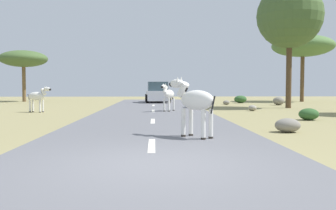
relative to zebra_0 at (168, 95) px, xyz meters
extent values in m
plane|color=#8E8456|center=(-0.79, -13.83, -0.96)|extent=(90.00, 90.00, 0.00)
cube|color=slate|center=(-0.83, -13.83, -0.94)|extent=(6.00, 64.00, 0.05)
cube|color=silver|center=(-0.83, -11.83, -0.91)|extent=(0.16, 2.00, 0.01)
cube|color=silver|center=(-0.83, -5.83, -0.91)|extent=(0.16, 2.00, 0.01)
cube|color=silver|center=(-0.83, 0.17, -0.91)|extent=(0.16, 2.00, 0.01)
cube|color=silver|center=(-0.83, 6.17, -0.91)|extent=(0.16, 2.00, 0.01)
cube|color=silver|center=(-0.83, 12.17, -0.91)|extent=(0.16, 2.00, 0.01)
ellipsoid|color=silver|center=(0.04, 0.08, 0.02)|extent=(0.83, 1.13, 0.50)
cylinder|color=silver|center=(-0.23, -0.17, -0.55)|extent=(0.14, 0.14, 0.72)
cylinder|color=#28231E|center=(-0.23, -0.17, -0.89)|extent=(0.16, 0.16, 0.05)
cylinder|color=silver|center=(0.01, -0.29, -0.55)|extent=(0.14, 0.14, 0.72)
cylinder|color=#28231E|center=(0.01, -0.29, -0.89)|extent=(0.16, 0.16, 0.05)
cylinder|color=silver|center=(0.06, 0.45, -0.55)|extent=(0.14, 0.14, 0.72)
cylinder|color=#28231E|center=(0.06, 0.45, -0.89)|extent=(0.16, 0.16, 0.05)
cylinder|color=silver|center=(0.31, 0.34, -0.55)|extent=(0.14, 0.14, 0.72)
cylinder|color=#28231E|center=(0.31, 0.34, -0.89)|extent=(0.16, 0.16, 0.05)
cylinder|color=silver|center=(-0.17, -0.38, 0.28)|extent=(0.33, 0.42, 0.42)
cube|color=black|center=(-0.17, -0.38, 0.36)|extent=(0.18, 0.33, 0.29)
ellipsoid|color=silver|center=(-0.28, -0.60, 0.43)|extent=(0.37, 0.50, 0.23)
ellipsoid|color=black|center=(-0.36, -0.77, 0.42)|extent=(0.19, 0.20, 0.14)
cone|color=silver|center=(-0.29, -0.47, 0.55)|extent=(0.11, 0.11, 0.13)
cone|color=silver|center=(-0.17, -0.53, 0.55)|extent=(0.11, 0.11, 0.13)
cylinder|color=black|center=(0.26, 0.56, -0.08)|extent=(0.10, 0.15, 0.43)
ellipsoid|color=silver|center=(-7.19, 0.10, -0.09)|extent=(1.07, 0.72, 0.47)
cylinder|color=silver|center=(-6.93, -0.13, -0.62)|extent=(0.13, 0.13, 0.67)
cylinder|color=#28231E|center=(-6.93, -0.13, -0.94)|extent=(0.15, 0.15, 0.04)
cylinder|color=silver|center=(-6.84, 0.10, -0.62)|extent=(0.13, 0.13, 0.67)
cylinder|color=#28231E|center=(-6.84, 0.10, -0.94)|extent=(0.15, 0.15, 0.04)
cylinder|color=silver|center=(-7.53, 0.10, -0.62)|extent=(0.13, 0.13, 0.67)
cylinder|color=#28231E|center=(-7.53, 0.10, -0.94)|extent=(0.15, 0.15, 0.04)
cylinder|color=silver|center=(-7.44, 0.33, -0.62)|extent=(0.13, 0.13, 0.67)
cylinder|color=#28231E|center=(-7.44, 0.33, -0.94)|extent=(0.15, 0.15, 0.04)
cylinder|color=silver|center=(-6.74, -0.07, 0.15)|extent=(0.39, 0.29, 0.40)
cube|color=black|center=(-6.74, -0.07, 0.24)|extent=(0.32, 0.15, 0.27)
ellipsoid|color=silver|center=(-6.52, -0.15, 0.30)|extent=(0.47, 0.32, 0.22)
ellipsoid|color=black|center=(-6.36, -0.21, 0.29)|extent=(0.19, 0.17, 0.13)
cone|color=silver|center=(-6.65, -0.17, 0.41)|extent=(0.10, 0.10, 0.13)
cone|color=silver|center=(-6.60, -0.05, 0.41)|extent=(0.10, 0.10, 0.13)
cylinder|color=black|center=(-7.65, 0.27, -0.18)|extent=(0.14, 0.08, 0.40)
ellipsoid|color=silver|center=(0.36, -10.55, 0.08)|extent=(1.06, 1.16, 0.53)
cylinder|color=silver|center=(0.24, -10.18, -0.53)|extent=(0.16, 0.16, 0.77)
cylinder|color=#28231E|center=(0.24, -10.18, -0.88)|extent=(0.18, 0.18, 0.05)
cylinder|color=silver|center=(0.01, -10.36, -0.53)|extent=(0.16, 0.16, 0.77)
cylinder|color=#28231E|center=(0.01, -10.36, -0.88)|extent=(0.18, 0.18, 0.05)
cylinder|color=silver|center=(0.70, -10.75, -0.53)|extent=(0.16, 0.16, 0.77)
cylinder|color=#28231E|center=(0.70, -10.75, -0.88)|extent=(0.18, 0.18, 0.05)
cylinder|color=silver|center=(0.48, -10.93, -0.53)|extent=(0.16, 0.16, 0.77)
cylinder|color=#28231E|center=(0.48, -10.93, -0.88)|extent=(0.18, 0.18, 0.05)
cylinder|color=silver|center=(0.02, -10.13, 0.36)|extent=(0.41, 0.44, 0.45)
cube|color=black|center=(0.02, -10.13, 0.45)|extent=(0.27, 0.31, 0.31)
ellipsoid|color=silver|center=(-0.15, -9.93, 0.53)|extent=(0.47, 0.51, 0.25)
ellipsoid|color=black|center=(-0.27, -9.78, 0.51)|extent=(0.22, 0.22, 0.15)
cone|color=silver|center=(-0.02, -9.98, 0.65)|extent=(0.13, 0.13, 0.14)
cone|color=silver|center=(-0.13, -10.07, 0.65)|extent=(0.13, 0.13, 0.14)
cylinder|color=black|center=(0.71, -10.99, -0.02)|extent=(0.13, 0.15, 0.46)
cube|color=silver|center=(-0.51, 11.36, -0.33)|extent=(1.99, 4.28, 0.80)
cube|color=#334751|center=(-0.50, 11.16, 0.45)|extent=(1.74, 2.27, 0.76)
cube|color=black|center=(-0.61, 13.51, -0.60)|extent=(1.72, 0.24, 0.24)
cylinder|color=black|center=(0.33, 12.74, -0.57)|extent=(0.25, 0.69, 0.68)
cylinder|color=black|center=(-1.47, 12.66, -0.57)|extent=(0.25, 0.69, 0.68)
cylinder|color=black|center=(0.45, 10.05, -0.57)|extent=(0.25, 0.69, 0.68)
cylinder|color=black|center=(-1.34, 9.97, -0.57)|extent=(0.25, 0.69, 0.68)
cylinder|color=#4C3823|center=(7.96, 3.54, 1.18)|extent=(0.35, 0.35, 4.27)
sphere|color=#425B2D|center=(7.96, 3.54, 4.99)|extent=(4.20, 4.20, 4.20)
cylinder|color=brown|center=(-12.80, 14.47, 0.64)|extent=(0.33, 0.33, 3.19)
ellipsoid|color=#425B2D|center=(-12.80, 14.47, 2.99)|extent=(4.32, 4.32, 1.51)
cylinder|color=brown|center=(12.84, 13.45, 1.10)|extent=(0.35, 0.35, 4.13)
ellipsoid|color=#4C7038|center=(12.84, 13.45, 4.14)|extent=(5.58, 5.58, 1.95)
ellipsoid|color=#2D5628|center=(6.52, 10.87, -0.64)|extent=(1.06, 0.95, 0.63)
ellipsoid|color=#2D5628|center=(5.68, -5.09, -0.71)|extent=(0.83, 0.74, 0.50)
ellipsoid|color=gray|center=(3.32, -9.13, -0.74)|extent=(0.78, 0.62, 0.43)
ellipsoid|color=gray|center=(8.59, 7.28, -0.65)|extent=(0.84, 0.76, 0.63)
ellipsoid|color=gray|center=(4.89, 0.86, -0.79)|extent=(0.49, 0.52, 0.34)
ellipsoid|color=gray|center=(4.77, 8.00, -0.79)|extent=(0.52, 0.48, 0.34)
camera|label=1|loc=(-0.77, -20.35, 0.45)|focal=39.80mm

